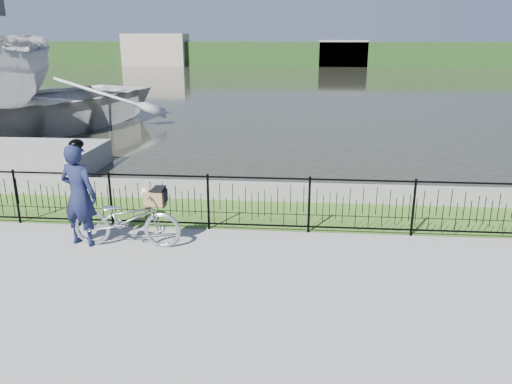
# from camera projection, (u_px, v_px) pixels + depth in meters

# --- Properties ---
(ground) EXTENTS (120.00, 120.00, 0.00)m
(ground) POSITION_uv_depth(u_px,v_px,m) (250.00, 265.00, 8.50)
(ground) COLOR gray
(ground) RESTS_ON ground
(grass_strip) EXTENTS (60.00, 2.00, 0.01)m
(grass_strip) POSITION_uv_depth(u_px,v_px,m) (262.00, 213.00, 10.97)
(grass_strip) COLOR #3E6720
(grass_strip) RESTS_ON ground
(water) EXTENTS (120.00, 120.00, 0.00)m
(water) POSITION_uv_depth(u_px,v_px,m) (291.00, 85.00, 39.86)
(water) COLOR #27291E
(water) RESTS_ON ground
(quay_wall) EXTENTS (60.00, 0.30, 0.40)m
(quay_wall) POSITION_uv_depth(u_px,v_px,m) (265.00, 191.00, 11.86)
(quay_wall) COLOR gray
(quay_wall) RESTS_ON ground
(fence) EXTENTS (14.00, 0.06, 1.15)m
(fence) POSITION_uv_depth(u_px,v_px,m) (258.00, 203.00, 9.84)
(fence) COLOR black
(fence) RESTS_ON ground
(far_treeline) EXTENTS (120.00, 6.00, 3.00)m
(far_treeline) POSITION_uv_depth(u_px,v_px,m) (295.00, 54.00, 65.07)
(far_treeline) COLOR #203F18
(far_treeline) RESTS_ON ground
(far_building_left) EXTENTS (8.00, 4.00, 4.00)m
(far_building_left) POSITION_uv_depth(u_px,v_px,m) (156.00, 50.00, 64.52)
(far_building_left) COLOR gray
(far_building_left) RESTS_ON ground
(far_building_right) EXTENTS (6.00, 3.00, 3.20)m
(far_building_right) POSITION_uv_depth(u_px,v_px,m) (343.00, 53.00, 63.12)
(far_building_right) COLOR gray
(far_building_right) RESTS_ON ground
(bicycle_rig) EXTENTS (2.00, 0.70, 1.17)m
(bicycle_rig) POSITION_uv_depth(u_px,v_px,m) (127.00, 219.00, 9.14)
(bicycle_rig) COLOR #ACB0B8
(bicycle_rig) RESTS_ON ground
(cyclist) EXTENTS (0.79, 0.62, 1.99)m
(cyclist) POSITION_uv_depth(u_px,v_px,m) (79.00, 194.00, 9.10)
(cyclist) COLOR #131836
(cyclist) RESTS_ON ground
(boat_far) EXTENTS (10.96, 12.74, 2.22)m
(boat_far) POSITION_uv_depth(u_px,v_px,m) (38.00, 104.00, 20.18)
(boat_far) COLOR #BCBDBD
(boat_far) RESTS_ON water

